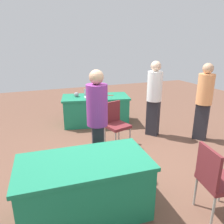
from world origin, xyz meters
TOP-DOWN VIEW (x-y plane):
  - ground_plane at (0.00, 0.00)m, footprint 14.40×14.40m
  - table_foreground at (-0.43, -2.10)m, footprint 1.89×1.20m
  - table_mid_left at (0.69, 1.02)m, footprint 1.67×0.96m
  - chair_near_front at (-0.80, 1.65)m, footprint 0.51×0.51m
  - chair_tucked_right at (-0.41, -0.65)m, footprint 0.54×0.54m
  - person_presenter at (0.23, 0.14)m, footprint 0.41×0.41m
  - person_attendee_standing at (-2.33, -0.23)m, footprint 0.47×0.47m
  - person_organiser at (-1.45, -0.84)m, footprint 0.48×0.48m
  - laptop_silver at (-0.29, -2.08)m, footprint 0.37×0.35m
  - yarn_ball at (0.05, -2.24)m, footprint 0.12×0.12m
  - scissors_red at (-0.83, -2.05)m, footprint 0.18×0.10m

SIDE VIEW (x-z plane):
  - ground_plane at x=0.00m, z-range 0.00..0.00m
  - table_foreground at x=-0.43m, z-range 0.00..0.76m
  - table_mid_left at x=0.69m, z-range 0.00..0.76m
  - chair_tucked_right at x=-0.41m, z-range 0.07..1.01m
  - chair_near_front at x=-0.80m, z-range 0.07..1.01m
  - scissors_red at x=-0.83m, z-range 0.76..0.76m
  - laptop_silver at x=-0.29m, z-range 0.69..0.90m
  - yarn_ball at x=0.05m, z-range 0.76..0.88m
  - person_attendee_standing at x=-2.33m, z-range 0.10..1.82m
  - person_presenter at x=0.23m, z-range 0.10..1.84m
  - person_organiser at x=-1.45m, z-range 0.10..1.85m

